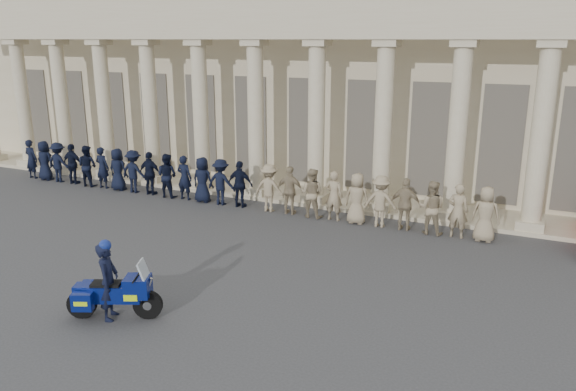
{
  "coord_description": "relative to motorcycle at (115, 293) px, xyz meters",
  "views": [
    {
      "loc": [
        9.3,
        -11.66,
        6.3
      ],
      "look_at": [
        2.18,
        3.58,
        1.6
      ],
      "focal_mm": 35.0,
      "sensor_mm": 36.0,
      "label": 1
    }
  ],
  "objects": [
    {
      "name": "officer_rank",
      "position": [
        -2.95,
        9.07,
        0.29
      ],
      "size": [
        20.97,
        0.69,
        1.82
      ],
      "color": "black",
      "rests_on": "ground"
    },
    {
      "name": "ground",
      "position": [
        -0.62,
        2.58,
        -0.62
      ],
      "size": [
        90.0,
        90.0,
        0.0
      ],
      "primitive_type": "plane",
      "color": "#38383A",
      "rests_on": "ground"
    },
    {
      "name": "motorcycle",
      "position": [
        0.0,
        0.0,
        0.0
      ],
      "size": [
        2.1,
        1.34,
        1.43
      ],
      "rotation": [
        0.0,
        0.0,
        0.42
      ],
      "color": "black",
      "rests_on": "ground"
    },
    {
      "name": "rider",
      "position": [
        -0.11,
        -0.05,
        0.34
      ],
      "size": [
        0.68,
        0.8,
        1.94
      ],
      "rotation": [
        0.0,
        0.0,
        1.99
      ],
      "color": "black",
      "rests_on": "ground"
    },
    {
      "name": "building",
      "position": [
        -0.62,
        17.33,
        3.9
      ],
      "size": [
        40.0,
        12.5,
        9.0
      ],
      "color": "#C5B593",
      "rests_on": "ground"
    }
  ]
}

